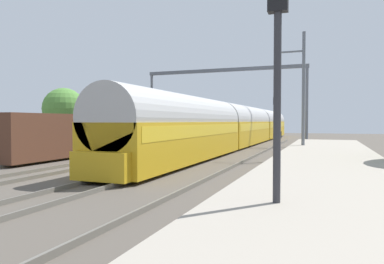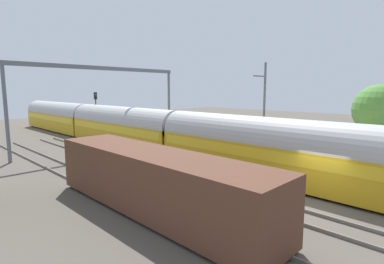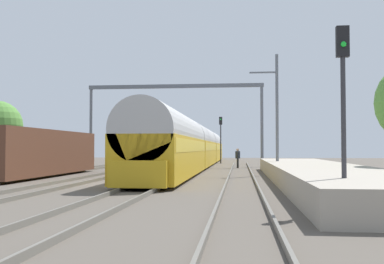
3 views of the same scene
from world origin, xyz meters
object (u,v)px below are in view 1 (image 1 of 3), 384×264
Objects in this scene: railway_signal_near at (277,69)px; railway_signal_far at (275,113)px; freight_car at (74,135)px; person_crossing at (279,136)px; passenger_train at (243,125)px; catenary_gantry at (223,87)px.

railway_signal_far is at bearing 97.69° from railway_signal_near.
freight_car is 17.99m from person_crossing.
passenger_train is at bearing -101.89° from railway_signal_far.
person_crossing is 26.83m from railway_signal_near.
person_crossing is (3.91, -2.56, -0.94)m from passenger_train.
railway_signal_far reaches higher than person_crossing.
freight_car is at bearing -78.24° from person_crossing.
catenary_gantry reaches higher than passenger_train.
railway_signal_near is at bearing -28.58° from person_crossing.
freight_car is 20.47m from railway_signal_near.
passenger_train is 29.98m from railway_signal_near.
catenary_gantry is at bearing 68.23° from freight_car.
freight_car is 17.41m from catenary_gantry.
person_crossing is 12.07m from railway_signal_far.
railway_signal_far reaches higher than railway_signal_near.
catenary_gantry reaches higher than railway_signal_far.
passenger_train is at bearing 3.01° from catenary_gantry.
freight_car is at bearing 139.06° from railway_signal_near.
freight_car is 2.43× the size of railway_signal_far.
catenary_gantry is (-4.00, -9.22, 2.51)m from railway_signal_far.
railway_signal_far is (1.92, 9.11, 1.44)m from passenger_train.
person_crossing is at bearing -22.25° from catenary_gantry.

